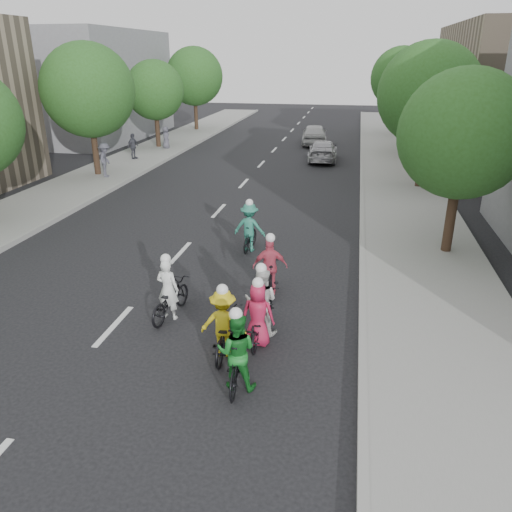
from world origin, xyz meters
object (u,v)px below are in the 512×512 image
(cyclist_0, at_px, (258,320))
(cyclist_1, at_px, (261,307))
(spectator_0, at_px, (105,160))
(spectator_1, at_px, (133,146))
(cyclist_5, at_px, (237,356))
(cyclist_4, at_px, (250,230))
(cyclist_2, at_px, (224,328))
(cyclist_6, at_px, (169,296))
(follow_car_lead, at_px, (323,150))
(spectator_2, at_px, (166,137))
(cyclist_3, at_px, (270,271))
(follow_car_trail, at_px, (314,134))

(cyclist_0, height_order, cyclist_1, cyclist_1)
(cyclist_0, bearing_deg, spectator_0, -51.66)
(spectator_1, bearing_deg, cyclist_1, -131.91)
(cyclist_5, bearing_deg, cyclist_4, -83.56)
(cyclist_2, distance_m, cyclist_6, 2.25)
(cyclist_2, bearing_deg, cyclist_6, -39.99)
(follow_car_lead, xyz_separation_m, spectator_2, (-10.99, 1.55, 0.27))
(cyclist_3, bearing_deg, spectator_0, -58.48)
(cyclist_1, bearing_deg, cyclist_5, 92.25)
(cyclist_6, bearing_deg, cyclist_0, 170.13)
(follow_car_trail, bearing_deg, cyclist_1, 87.39)
(spectator_2, bearing_deg, cyclist_5, -160.42)
(cyclist_3, height_order, spectator_0, spectator_0)
(cyclist_1, bearing_deg, spectator_0, -47.25)
(cyclist_6, bearing_deg, cyclist_4, -93.38)
(spectator_0, bearing_deg, spectator_1, -7.03)
(cyclist_1, relative_size, follow_car_lead, 0.43)
(cyclist_1, bearing_deg, cyclist_0, 97.50)
(cyclist_0, bearing_deg, follow_car_trail, -86.69)
(cyclist_2, distance_m, cyclist_3, 3.24)
(cyclist_4, height_order, spectator_0, spectator_0)
(follow_car_lead, height_order, spectator_2, spectator_2)
(follow_car_trail, xyz_separation_m, spectator_1, (-10.59, -8.43, 0.18))
(cyclist_5, height_order, follow_car_lead, cyclist_5)
(cyclist_4, distance_m, cyclist_5, 7.54)
(cyclist_3, distance_m, cyclist_5, 4.29)
(cyclist_0, bearing_deg, spectator_2, -63.76)
(cyclist_6, relative_size, follow_car_lead, 0.44)
(cyclist_5, height_order, spectator_0, spectator_0)
(follow_car_lead, bearing_deg, cyclist_4, 83.04)
(cyclist_1, relative_size, spectator_1, 1.19)
(cyclist_6, xyz_separation_m, spectator_0, (-8.62, 13.71, 0.48))
(follow_car_lead, distance_m, spectator_0, 13.27)
(cyclist_4, xyz_separation_m, cyclist_6, (-1.04, -4.97, -0.14))
(cyclist_2, bearing_deg, cyclist_3, -101.35)
(cyclist_2, height_order, cyclist_3, cyclist_3)
(cyclist_6, bearing_deg, follow_car_lead, -87.97)
(cyclist_4, relative_size, cyclist_5, 1.00)
(cyclist_0, height_order, follow_car_lead, cyclist_0)
(cyclist_0, height_order, cyclist_6, cyclist_6)
(cyclist_2, xyz_separation_m, spectator_0, (-10.40, 15.08, 0.42))
(follow_car_trail, bearing_deg, cyclist_0, 87.41)
(cyclist_4, bearing_deg, spectator_2, -56.49)
(cyclist_6, relative_size, spectator_1, 1.22)
(follow_car_trail, height_order, spectator_1, spectator_1)
(cyclist_0, height_order, spectator_2, cyclist_0)
(spectator_0, bearing_deg, cyclist_5, -160.24)
(cyclist_4, distance_m, follow_car_trail, 22.10)
(cyclist_1, xyz_separation_m, cyclist_6, (-2.42, 0.27, -0.07))
(follow_car_lead, bearing_deg, spectator_2, -10.28)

